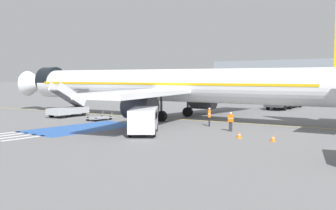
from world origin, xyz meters
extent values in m
plane|color=slate|center=(0.00, 0.00, 0.00)|extent=(600.00, 600.00, 0.00)
cube|color=gold|center=(0.57, 0.37, 0.00)|extent=(80.43, 10.87, 0.01)
cube|color=#2856A8|center=(0.57, -10.68, 0.00)|extent=(5.54, 10.73, 0.01)
cube|color=silver|center=(-1.83, -17.44, 0.00)|extent=(0.44, 3.60, 0.01)
cube|color=silver|center=(-0.63, -17.44, 0.00)|extent=(0.44, 3.60, 0.01)
cube|color=silver|center=(0.57, -17.44, 0.00)|extent=(0.44, 3.60, 0.01)
cube|color=silver|center=(1.77, -17.44, 0.00)|extent=(0.44, 3.60, 0.01)
cylinder|color=silver|center=(0.57, 0.37, 3.71)|extent=(37.25, 8.41, 3.56)
cone|color=silver|center=(-19.77, -2.33, 3.71)|extent=(4.34, 3.98, 3.49)
cylinder|color=black|center=(-17.12, -1.98, 4.16)|extent=(2.59, 3.85, 3.60)
cube|color=#EAB214|center=(0.57, 0.37, 3.89)|extent=(34.32, 8.09, 0.24)
cube|color=silver|center=(4.90, -7.32, 3.18)|extent=(8.32, 16.24, 0.44)
cylinder|color=#38383D|center=(3.23, -6.13, 1.77)|extent=(3.27, 2.68, 2.31)
cube|color=silver|center=(2.74, 8.92, 3.18)|extent=(4.39, 15.70, 0.44)
cylinder|color=#38383D|center=(1.44, 7.34, 1.77)|extent=(3.27, 2.68, 2.31)
cylinder|color=#38383D|center=(-12.31, -1.34, 1.89)|extent=(0.20, 0.20, 2.93)
cylinder|color=black|center=(-12.31, -1.34, 0.42)|extent=(0.87, 0.39, 0.84)
cylinder|color=#38383D|center=(2.66, -2.26, 1.86)|extent=(0.24, 0.24, 2.63)
cylinder|color=black|center=(2.66, -2.26, 0.55)|extent=(1.17, 0.74, 1.10)
cylinder|color=#38383D|center=(1.90, 3.45, 1.86)|extent=(0.24, 0.24, 2.63)
cylinder|color=black|center=(1.90, 3.45, 0.55)|extent=(1.17, 0.74, 1.10)
cube|color=#ADB2BA|center=(-8.97, -5.32, 0.70)|extent=(2.81, 5.05, 0.70)
cylinder|color=black|center=(-10.12, -3.77, 0.35)|extent=(0.31, 0.72, 0.70)
cylinder|color=black|center=(-8.27, -3.53, 0.35)|extent=(0.31, 0.72, 0.70)
cylinder|color=black|center=(-9.68, -7.10, 0.35)|extent=(0.31, 0.72, 0.70)
cylinder|color=black|center=(-7.82, -6.86, 0.35)|extent=(0.31, 0.72, 0.70)
cube|color=#4C4C51|center=(-8.97, -5.32, 2.10)|extent=(1.96, 4.31, 2.24)
cube|color=#4C4C51|center=(-9.27, -3.06, 3.15)|extent=(1.78, 1.31, 0.12)
cube|color=silver|center=(-9.73, -5.42, 2.57)|extent=(0.65, 4.48, 2.94)
cube|color=silver|center=(-8.21, -5.21, 2.57)|extent=(0.65, 4.48, 2.94)
cube|color=#38383D|center=(6.03, 21.57, 0.78)|extent=(3.07, 9.36, 0.60)
cube|color=silver|center=(5.75, 26.07, 1.28)|extent=(2.50, 2.19, 1.60)
cube|color=black|center=(5.69, 27.09, 1.60)|extent=(2.00, 0.16, 0.70)
cylinder|color=#B7BCC4|center=(6.06, 21.16, 2.16)|extent=(2.56, 6.48, 2.17)
cylinder|color=gold|center=(6.06, 21.16, 2.16)|extent=(2.23, 0.49, 2.21)
cylinder|color=black|center=(4.59, 25.59, 0.48)|extent=(0.34, 0.98, 0.96)
cylinder|color=black|center=(6.96, 25.74, 0.48)|extent=(0.34, 0.98, 0.96)
cylinder|color=black|center=(4.88, 20.98, 0.48)|extent=(0.34, 0.98, 0.96)
cylinder|color=black|center=(7.25, 21.13, 0.48)|extent=(0.34, 0.98, 0.96)
cylinder|color=black|center=(5.03, 18.43, 0.48)|extent=(0.34, 0.98, 0.96)
cylinder|color=black|center=(7.41, 18.57, 0.48)|extent=(0.34, 0.98, 0.96)
cube|color=silver|center=(7.37, -10.11, 1.21)|extent=(4.81, 5.38, 1.78)
cube|color=black|center=(7.37, -10.11, 1.60)|extent=(3.40, 3.54, 0.64)
cylinder|color=black|center=(9.10, -10.81, 0.32)|extent=(0.55, 0.63, 0.64)
cylinder|color=black|center=(7.61, -11.96, 0.32)|extent=(0.55, 0.63, 0.64)
cylinder|color=black|center=(7.12, -8.25, 0.32)|extent=(0.55, 0.63, 0.64)
cylinder|color=black|center=(5.63, -9.40, 0.32)|extent=(0.55, 0.63, 0.64)
cube|color=gray|center=(-3.17, -5.63, 0.26)|extent=(1.57, 2.64, 0.12)
cylinder|color=black|center=(-2.51, -6.66, 0.20)|extent=(0.11, 0.40, 0.40)
cylinder|color=black|center=(-3.79, -6.69, 0.20)|extent=(0.11, 0.40, 0.40)
cylinder|color=black|center=(-2.56, -4.58, 0.20)|extent=(0.11, 0.40, 0.40)
cylinder|color=black|center=(-3.84, -4.61, 0.20)|extent=(0.11, 0.40, 0.40)
cylinder|color=gray|center=(-2.45, -6.81, 0.59)|extent=(0.05, 0.05, 0.55)
cylinder|color=gray|center=(-3.83, -6.85, 0.59)|extent=(0.05, 0.05, 0.55)
cylinder|color=gray|center=(-2.52, -4.42, 0.59)|extent=(0.05, 0.05, 0.55)
cylinder|color=gray|center=(-3.90, -4.46, 0.59)|extent=(0.05, 0.05, 0.55)
cylinder|color=#2D2D33|center=(11.97, -4.31, 0.40)|extent=(0.14, 0.14, 0.80)
cylinder|color=#2D2D33|center=(12.14, -4.29, 0.40)|extent=(0.14, 0.14, 0.80)
cube|color=orange|center=(12.06, -4.30, 1.12)|extent=(0.44, 0.27, 0.63)
cube|color=silver|center=(12.06, -4.30, 1.12)|extent=(0.45, 0.28, 0.06)
sphere|color=beige|center=(12.06, -4.30, 1.54)|extent=(0.22, 0.22, 0.22)
cylinder|color=#191E38|center=(8.83, -2.62, 0.43)|extent=(0.14, 0.14, 0.85)
cylinder|color=#191E38|center=(8.73, -2.48, 0.43)|extent=(0.14, 0.14, 0.85)
cube|color=orange|center=(8.78, -2.55, 1.19)|extent=(0.42, 0.47, 0.68)
cube|color=silver|center=(8.78, -2.55, 1.19)|extent=(0.44, 0.48, 0.06)
sphere|color=tan|center=(8.78, -2.55, 1.64)|extent=(0.23, 0.23, 0.23)
cone|color=orange|center=(14.47, -7.21, 0.25)|extent=(0.45, 0.45, 0.50)
cylinder|color=white|center=(14.47, -7.21, 0.28)|extent=(0.25, 0.25, 0.06)
cone|color=orange|center=(17.09, -7.01, 0.24)|extent=(0.43, 0.43, 0.48)
cylinder|color=white|center=(17.09, -7.01, 0.26)|extent=(0.24, 0.24, 0.06)
camera|label=1|loc=(28.76, -33.47, 4.63)|focal=42.00mm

